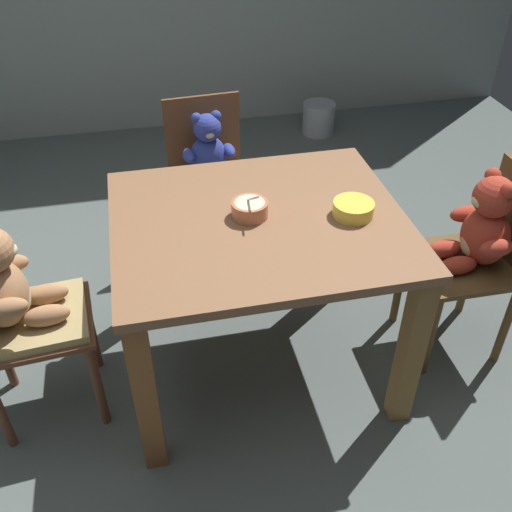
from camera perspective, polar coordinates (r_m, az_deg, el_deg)
ground_plane at (r=2.64m, az=0.24°, el=-10.42°), size 5.20×5.20×0.04m
dining_table at (r=2.21m, az=0.28°, el=0.65°), size 1.08×0.92×0.76m
teddy_chair_far_center at (r=2.92m, az=-4.56°, el=8.66°), size 0.44×0.39×0.85m
teddy_chair_near_left at (r=2.22m, az=-22.87°, el=-4.04°), size 0.45×0.40×0.89m
teddy_chair_near_right at (r=2.52m, az=21.20°, el=1.66°), size 0.41×0.39×0.85m
porridge_bowl_terracotta_center at (r=2.12m, az=-0.63°, el=4.68°), size 0.14×0.14×0.13m
porridge_bowl_yellow_near_right at (r=2.16m, az=9.55°, el=4.63°), size 0.15×0.15×0.05m
metal_pail at (r=4.48m, az=6.18°, el=13.32°), size 0.24×0.24×0.23m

